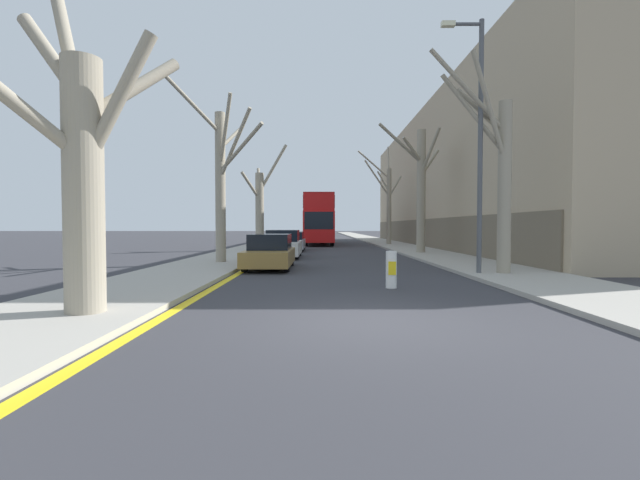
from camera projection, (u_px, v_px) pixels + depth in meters
ground_plane at (368, 322)px, 7.41m from camera, size 300.00×300.00×0.00m
sidewalk_left at (283, 238)px, 57.36m from camera, size 3.38×120.00×0.12m
sidewalk_right at (367, 238)px, 57.40m from camera, size 3.38×120.00×0.12m
building_facade_right at (476, 180)px, 35.72m from camera, size 10.08×43.92×11.14m
kerb_line_stripe at (297, 239)px, 57.37m from camera, size 0.24×120.00×0.01m
street_tree_left_0 at (78, 160)px, 7.59m from camera, size 3.19×3.84×6.60m
street_tree_left_1 at (220, 177)px, 18.47m from camera, size 3.83×4.09×7.50m
street_tree_left_2 at (259, 206)px, 29.59m from camera, size 3.06×2.52×7.35m
street_tree_right_0 at (497, 172)px, 14.11m from camera, size 2.82×1.50×7.40m
street_tree_right_1 at (419, 186)px, 25.43m from camera, size 4.24×3.32×7.57m
street_tree_right_2 at (386, 200)px, 37.58m from camera, size 3.78×2.03×8.88m
double_decker_bus at (318, 217)px, 39.91m from camera, size 2.61×11.56×4.45m
parked_car_0 at (268, 252)px, 16.84m from camera, size 1.75×4.10×1.36m
parked_car_1 at (282, 245)px, 22.88m from camera, size 1.85×4.45×1.47m
parked_car_2 at (290, 242)px, 29.24m from camera, size 1.83×4.57×1.29m
lamp_post at (476, 135)px, 14.07m from camera, size 1.40×0.20×8.42m
traffic_bollard at (390, 270)px, 11.51m from camera, size 0.29×0.30×1.00m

